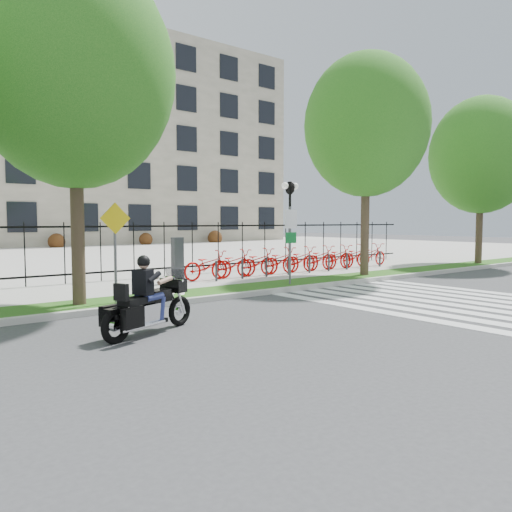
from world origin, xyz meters
TOP-DOWN VIEW (x-y plane):
  - ground at (0.00, 0.00)m, footprint 120.00×120.00m
  - curb at (0.00, 4.10)m, footprint 60.00×0.20m
  - grass_verge at (0.00, 4.95)m, footprint 60.00×1.50m
  - sidewalk at (0.00, 7.45)m, footprint 60.00×3.50m
  - plaza at (0.00, 25.00)m, footprint 80.00×34.00m
  - crosswalk_stripes at (4.83, 0.00)m, footprint 5.70×8.00m
  - iron_fence at (0.00, 9.20)m, footprint 30.00×0.06m
  - lamp_post_right at (10.00, 12.00)m, footprint 1.06×0.70m
  - street_tree_1 at (-3.41, 4.95)m, footprint 4.80×4.80m
  - street_tree_2 at (7.40, 4.95)m, footprint 4.63×4.63m
  - street_tree_3 at (15.98, 4.95)m, footprint 4.86×4.86m
  - bike_share_station at (6.15, 7.20)m, footprint 11.14×0.88m
  - sign_pole_regulatory at (3.26, 4.58)m, footprint 0.50×0.09m
  - sign_pole_warning at (-2.61, 4.58)m, footprint 0.78×0.09m
  - motorcycle_rider at (-3.24, 1.50)m, footprint 2.30×1.18m

SIDE VIEW (x-z plane):
  - ground at x=0.00m, z-range 0.00..0.00m
  - crosswalk_stripes at x=4.83m, z-range 0.00..0.01m
  - plaza at x=0.00m, z-range 0.00..0.10m
  - curb at x=0.00m, z-range 0.00..0.15m
  - grass_verge at x=0.00m, z-range 0.00..0.15m
  - sidewalk at x=0.00m, z-range 0.00..0.15m
  - motorcycle_rider at x=-3.24m, z-range -0.31..1.54m
  - bike_share_station at x=6.15m, z-range -0.09..1.41m
  - iron_fence at x=0.00m, z-range 0.15..2.15m
  - sign_pole_regulatory at x=3.26m, z-range 0.49..2.99m
  - sign_pole_warning at x=-2.61m, z-range 0.50..2.99m
  - lamp_post_right at x=10.00m, z-range 1.08..5.33m
  - street_tree_3 at x=15.98m, z-range 1.34..9.33m
  - street_tree_1 at x=-3.41m, z-range 1.54..9.87m
  - street_tree_2 at x=7.40m, z-range 1.61..9.87m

